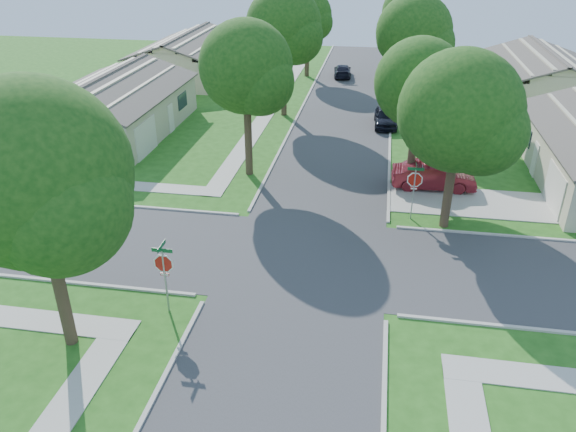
# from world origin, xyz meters

# --- Properties ---
(ground) EXTENTS (100.00, 100.00, 0.00)m
(ground) POSITION_xyz_m (0.00, 0.00, 0.00)
(ground) COLOR #215416
(ground) RESTS_ON ground
(road_ns) EXTENTS (7.00, 100.00, 0.02)m
(road_ns) POSITION_xyz_m (0.00, 0.00, 0.00)
(road_ns) COLOR #333335
(road_ns) RESTS_ON ground
(sidewalk_ne) EXTENTS (1.20, 40.00, 0.04)m
(sidewalk_ne) POSITION_xyz_m (6.10, 26.00, 0.02)
(sidewalk_ne) COLOR #9E9B91
(sidewalk_ne) RESTS_ON ground
(sidewalk_nw) EXTENTS (1.20, 40.00, 0.04)m
(sidewalk_nw) POSITION_xyz_m (-6.10, 26.00, 0.02)
(sidewalk_nw) COLOR #9E9B91
(sidewalk_nw) RESTS_ON ground
(driveway) EXTENTS (8.80, 3.60, 0.05)m
(driveway) POSITION_xyz_m (7.90, 7.10, 0.03)
(driveway) COLOR #9E9B91
(driveway) RESTS_ON ground
(stop_sign_sw) EXTENTS (1.05, 0.80, 2.98)m
(stop_sign_sw) POSITION_xyz_m (-4.70, -4.70, 2.03)
(stop_sign_sw) COLOR gray
(stop_sign_sw) RESTS_ON ground
(stop_sign_ne) EXTENTS (1.05, 0.80, 2.98)m
(stop_sign_ne) POSITION_xyz_m (4.70, 4.70, 2.03)
(stop_sign_ne) COLOR gray
(stop_sign_ne) RESTS_ON ground
(tree_e_near) EXTENTS (4.97, 4.80, 8.28)m
(tree_e_near) POSITION_xyz_m (4.75, 9.01, 5.64)
(tree_e_near) COLOR #38281C
(tree_e_near) RESTS_ON ground
(tree_e_mid) EXTENTS (5.59, 5.40, 9.21)m
(tree_e_mid) POSITION_xyz_m (4.76, 21.01, 6.25)
(tree_e_mid) COLOR #38281C
(tree_e_mid) RESTS_ON ground
(tree_e_far) EXTENTS (5.17, 5.00, 8.72)m
(tree_e_far) POSITION_xyz_m (4.75, 34.01, 5.98)
(tree_e_far) COLOR #38281C
(tree_e_far) RESTS_ON ground
(tree_w_near) EXTENTS (5.38, 5.20, 8.97)m
(tree_w_near) POSITION_xyz_m (-4.64, 9.01, 6.12)
(tree_w_near) COLOR #38281C
(tree_w_near) RESTS_ON ground
(tree_w_mid) EXTENTS (5.80, 5.60, 9.56)m
(tree_w_mid) POSITION_xyz_m (-4.64, 21.01, 6.49)
(tree_w_mid) COLOR #38281C
(tree_w_mid) RESTS_ON ground
(tree_w_far) EXTENTS (4.76, 4.60, 8.04)m
(tree_w_far) POSITION_xyz_m (-4.65, 34.01, 5.51)
(tree_w_far) COLOR #38281C
(tree_w_far) RESTS_ON ground
(tree_sw_corner) EXTENTS (6.21, 6.00, 9.55)m
(tree_sw_corner) POSITION_xyz_m (-7.44, -6.99, 6.26)
(tree_sw_corner) COLOR #38281C
(tree_sw_corner) RESTS_ON ground
(tree_ne_corner) EXTENTS (5.80, 5.60, 8.66)m
(tree_ne_corner) POSITION_xyz_m (6.36, 4.21, 5.59)
(tree_ne_corner) COLOR #38281C
(tree_ne_corner) RESTS_ON ground
(house_ne_far) EXTENTS (8.42, 13.60, 4.23)m
(house_ne_far) POSITION_xyz_m (15.99, 29.00, 1.52)
(house_ne_far) COLOR #B1A98B
(house_ne_far) RESTS_ON ground
(house_nw_near) EXTENTS (8.42, 13.60, 4.23)m
(house_nw_near) POSITION_xyz_m (-15.99, 15.00, 1.52)
(house_nw_near) COLOR #B1A98B
(house_nw_near) RESTS_ON ground
(house_nw_far) EXTENTS (8.42, 13.60, 4.23)m
(house_nw_far) POSITION_xyz_m (-15.99, 32.00, 1.52)
(house_nw_far) COLOR #B1A98B
(house_nw_far) RESTS_ON ground
(car_driveway) EXTENTS (4.67, 1.75, 1.52)m
(car_driveway) POSITION_xyz_m (6.00, 8.70, 0.76)
(car_driveway) COLOR #5C131A
(car_driveway) RESTS_ON ground
(car_curb_east) EXTENTS (1.84, 4.16, 1.39)m
(car_curb_east) POSITION_xyz_m (3.20, 19.54, 0.70)
(car_curb_east) COLOR black
(car_curb_east) RESTS_ON ground
(car_curb_west) EXTENTS (1.97, 4.14, 1.16)m
(car_curb_west) POSITION_xyz_m (-1.20, 34.34, 0.58)
(car_curb_west) COLOR black
(car_curb_west) RESTS_ON ground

